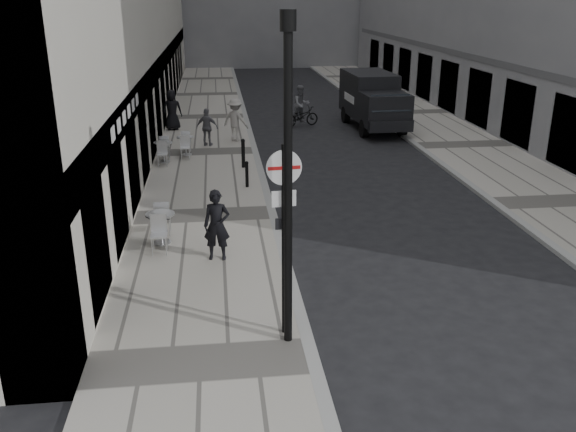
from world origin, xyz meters
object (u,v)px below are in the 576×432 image
(sign_post, at_px, (284,216))
(cyclist, at_px, (301,111))
(lamppost, at_px, (288,172))
(walking_man, at_px, (217,225))
(panel_van, at_px, (372,98))

(sign_post, distance_m, cyclist, 19.85)
(sign_post, relative_size, cyclist, 1.83)
(sign_post, relative_size, lamppost, 0.63)
(walking_man, height_order, cyclist, cyclist)
(panel_van, bearing_deg, cyclist, 163.49)
(sign_post, height_order, panel_van, sign_post)
(walking_man, relative_size, panel_van, 0.31)
(panel_van, bearing_deg, walking_man, -118.90)
(walking_man, xyz_separation_m, sign_post, (1.23, -3.60, 1.49))
(sign_post, bearing_deg, lamppost, -88.27)
(lamppost, relative_size, panel_van, 1.05)
(walking_man, xyz_separation_m, cyclist, (4.28, 15.94, -0.21))
(panel_van, bearing_deg, lamppost, -110.60)
(sign_post, bearing_deg, cyclist, 75.76)
(panel_van, distance_m, cyclist, 3.53)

